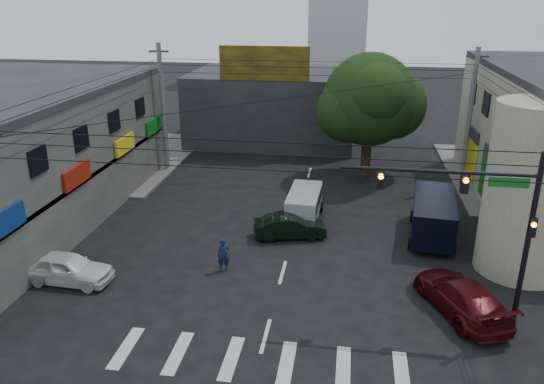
% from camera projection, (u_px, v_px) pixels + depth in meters
% --- Properties ---
extents(ground, '(160.00, 160.00, 0.00)m').
position_uv_depth(ground, '(277.00, 295.00, 23.11)').
color(ground, black).
rests_on(ground, ground).
extents(sidewalk_far_left, '(16.00, 16.00, 0.15)m').
position_uv_depth(sidewalk_far_left, '(86.00, 157.00, 42.27)').
color(sidewalk_far_left, '#514F4C').
rests_on(sidewalk_far_left, ground).
extents(corner_column, '(4.00, 4.00, 8.00)m').
position_uv_depth(corner_column, '(531.00, 191.00, 23.86)').
color(corner_column, gray).
rests_on(corner_column, ground).
extents(building_far, '(14.00, 10.00, 6.00)m').
position_uv_depth(building_far, '(274.00, 106.00, 46.68)').
color(building_far, '#232326').
rests_on(building_far, ground).
extents(billboard, '(7.00, 0.30, 2.60)m').
position_uv_depth(billboard, '(264.00, 63.00, 40.64)').
color(billboard, olive).
rests_on(billboard, building_far).
extents(street_tree, '(6.40, 6.40, 8.70)m').
position_uv_depth(street_tree, '(370.00, 100.00, 36.36)').
color(street_tree, black).
rests_on(street_tree, ground).
extents(traffic_gantry, '(7.10, 0.35, 7.20)m').
position_uv_depth(traffic_gantry, '(485.00, 212.00, 19.38)').
color(traffic_gantry, black).
rests_on(traffic_gantry, ground).
extents(utility_pole_far_left, '(0.32, 0.32, 9.20)m').
position_uv_depth(utility_pole_far_left, '(163.00, 109.00, 37.77)').
color(utility_pole_far_left, '#59595B').
rests_on(utility_pole_far_left, ground).
extents(utility_pole_far_right, '(0.32, 0.32, 9.20)m').
position_uv_depth(utility_pole_far_right, '(469.00, 119.00, 34.83)').
color(utility_pole_far_right, '#59595B').
rests_on(utility_pole_far_right, ground).
extents(dark_sedan, '(3.07, 4.45, 1.27)m').
position_uv_depth(dark_sedan, '(290.00, 226.00, 28.34)').
color(dark_sedan, black).
rests_on(dark_sedan, ground).
extents(white_compact, '(2.05, 4.25, 1.39)m').
position_uv_depth(white_compact, '(68.00, 268.00, 23.91)').
color(white_compact, white).
rests_on(white_compact, ground).
extents(maroon_sedan, '(5.68, 6.57, 1.48)m').
position_uv_depth(maroon_sedan, '(461.00, 296.00, 21.61)').
color(maroon_sedan, '#3D080D').
rests_on(maroon_sedan, ground).
extents(silver_minivan, '(4.17, 1.96, 1.75)m').
position_uv_depth(silver_minivan, '(304.00, 206.00, 30.46)').
color(silver_minivan, '#B4B8BC').
rests_on(silver_minivan, ground).
extents(navy_van, '(6.05, 3.44, 2.22)m').
position_uv_depth(navy_van, '(433.00, 218.00, 28.24)').
color(navy_van, black).
rests_on(navy_van, ground).
extents(traffic_officer, '(0.86, 0.79, 1.62)m').
position_uv_depth(traffic_officer, '(224.00, 255.00, 24.84)').
color(traffic_officer, '#111B3D').
rests_on(traffic_officer, ground).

